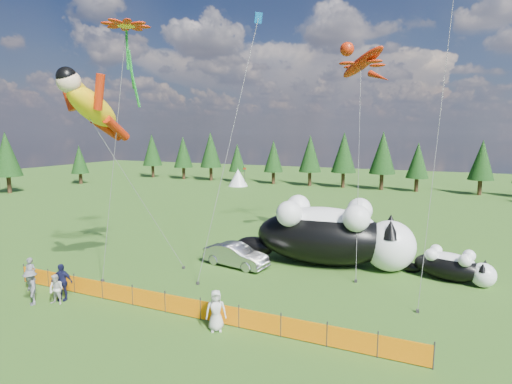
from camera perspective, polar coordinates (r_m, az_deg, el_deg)
ground at (r=22.67m, az=-6.07°, el=-14.15°), size 160.00×160.00×0.00m
safety_fence at (r=20.14m, az=-10.46°, el=-15.71°), size 22.06×0.06×1.10m
tree_line at (r=64.18m, az=14.08°, el=4.06°), size 90.00×4.00×8.00m
festival_tents at (r=58.62m, az=23.83°, el=0.63°), size 50.00×3.20×2.80m
cat_large at (r=26.95m, az=10.66°, el=-5.90°), size 12.09×4.96×4.37m
cat_small at (r=26.64m, az=26.27°, el=-9.46°), size 5.16×2.72×1.89m
car at (r=26.53m, az=-2.87°, el=-9.00°), size 4.66×2.30×1.47m
spectator_a at (r=25.83m, az=-29.53°, el=-10.17°), size 0.77×0.60×1.86m
spectator_b at (r=23.28m, az=-26.64°, el=-12.35°), size 0.83×0.59×1.57m
spectator_c at (r=23.62m, az=-26.01°, el=-11.48°), size 1.28×0.92×1.97m
spectator_d at (r=23.76m, az=-29.49°, el=-11.80°), size 1.33×1.13×1.83m
spectator_e at (r=18.45m, az=-5.74°, el=-16.49°), size 1.09×0.97×1.87m
superhero_kite at (r=23.94m, az=-22.28°, el=11.14°), size 5.45×6.76×12.74m
gecko_kite at (r=30.40m, az=14.94°, el=17.42°), size 6.60×10.07×15.48m
flower_kite at (r=25.45m, az=-18.06°, el=21.34°), size 3.23×3.52×14.91m
diamond_kite_a at (r=27.29m, az=-0.24°, el=21.45°), size 1.74×6.37×17.06m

